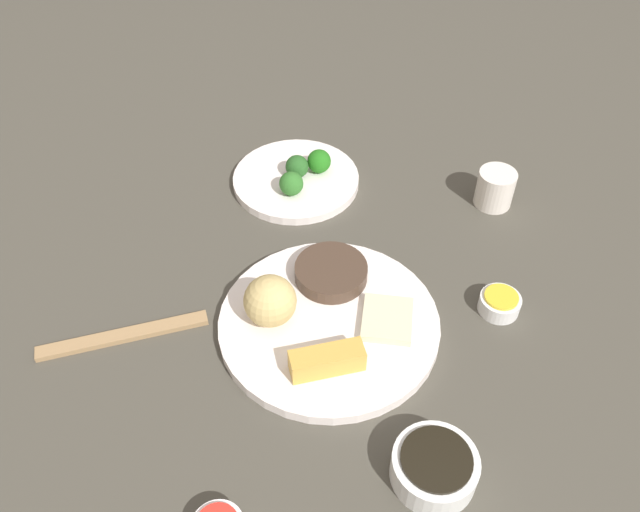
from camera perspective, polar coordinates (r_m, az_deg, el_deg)
tabletop at (r=0.88m, az=1.91°, el=-5.86°), size 2.20×2.20×0.02m
main_plate at (r=0.86m, az=0.79°, el=-5.94°), size 0.29×0.29×0.02m
rice_scoop at (r=0.83m, az=-4.38°, el=-3.93°), size 0.07×0.07×0.07m
spring_roll at (r=0.80m, az=0.62°, el=-9.11°), size 0.10×0.05×0.03m
crab_rangoon_wonton at (r=0.85m, az=5.89°, el=-5.52°), size 0.08×0.08×0.01m
stir_fry_heap at (r=0.90m, az=0.97°, el=-1.42°), size 0.10×0.10×0.02m
broccoli_plate at (r=1.07m, az=-2.11°, el=6.67°), size 0.21×0.21×0.01m
broccoli_floret_0 at (r=1.06m, az=-2.02°, el=7.82°), size 0.04×0.04×0.04m
broccoli_floret_1 at (r=1.03m, az=-2.53°, el=6.34°), size 0.04×0.04×0.04m
broccoli_floret_2 at (r=1.07m, az=-0.08°, el=8.28°), size 0.04×0.04×0.04m
soy_sauce_bowl at (r=0.75m, az=9.95°, el=-17.77°), size 0.09×0.09×0.04m
soy_sauce_bowl_liquid at (r=0.73m, az=10.15°, el=-17.06°), size 0.08×0.08×0.00m
sauce_ramekin_hot_mustard at (r=0.91m, az=15.41°, el=-4.05°), size 0.06×0.06×0.02m
sauce_ramekin_hot_mustard_liquid at (r=0.90m, az=15.58°, el=-3.47°), size 0.05×0.05×0.00m
teacup at (r=1.06m, az=15.05°, el=5.74°), size 0.06×0.06×0.06m
chopsticks_pair at (r=0.89m, az=-16.80°, el=-6.67°), size 0.22×0.08×0.01m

